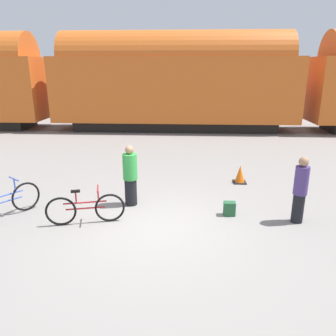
{
  "coord_description": "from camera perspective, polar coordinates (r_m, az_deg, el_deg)",
  "views": [
    {
      "loc": [
        0.68,
        -6.73,
        3.48
      ],
      "look_at": [
        0.25,
        0.94,
        1.1
      ],
      "focal_mm": 35.0,
      "sensor_mm": 36.0,
      "label": 1
    }
  ],
  "objects": [
    {
      "name": "ground_plane",
      "position": [
        7.6,
        -2.32,
        -10.03
      ],
      "size": [
        80.0,
        80.0,
        0.0
      ],
      "primitive_type": "plane",
      "color": "gray"
    },
    {
      "name": "freight_train",
      "position": [
        18.8,
        1.19,
        15.23
      ],
      "size": [
        41.89,
        2.87,
        5.37
      ],
      "color": "black",
      "rests_on": "ground_plane"
    },
    {
      "name": "rail_near",
      "position": [
        18.4,
        1.05,
        6.34
      ],
      "size": [
        53.89,
        0.07,
        0.01
      ],
      "primitive_type": "cube",
      "color": "#4C4238",
      "rests_on": "ground_plane"
    },
    {
      "name": "rail_far",
      "position": [
        19.81,
        1.21,
        7.12
      ],
      "size": [
        53.89,
        0.07,
        0.01
      ],
      "primitive_type": "cube",
      "color": "#4C4238",
      "rests_on": "ground_plane"
    },
    {
      "name": "bicycle_blue",
      "position": [
        8.76,
        -26.53,
        -5.34
      ],
      "size": [
        1.1,
        1.47,
        0.92
      ],
      "color": "black",
      "rests_on": "ground_plane"
    },
    {
      "name": "bicycle_maroon",
      "position": [
        7.79,
        -14.15,
        -6.89
      ],
      "size": [
        1.75,
        0.54,
        0.86
      ],
      "color": "black",
      "rests_on": "ground_plane"
    },
    {
      "name": "person_in_purple",
      "position": [
        8.05,
        22.03,
        -3.57
      ],
      "size": [
        0.31,
        0.31,
        1.58
      ],
      "rotation": [
        0.0,
        0.0,
        2.14
      ],
      "color": "black",
      "rests_on": "ground_plane"
    },
    {
      "name": "person_in_green",
      "position": [
        8.48,
        -6.58,
        -1.4
      ],
      "size": [
        0.37,
        0.37,
        1.6
      ],
      "rotation": [
        0.0,
        0.0,
        2.8
      ],
      "color": "black",
      "rests_on": "ground_plane"
    },
    {
      "name": "backpack",
      "position": [
        8.18,
        10.64,
        -6.96
      ],
      "size": [
        0.28,
        0.2,
        0.34
      ],
      "color": "#235633",
      "rests_on": "ground_plane"
    },
    {
      "name": "traffic_cone",
      "position": [
        10.45,
        12.42,
        -1.17
      ],
      "size": [
        0.4,
        0.4,
        0.55
      ],
      "color": "black",
      "rests_on": "ground_plane"
    }
  ]
}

